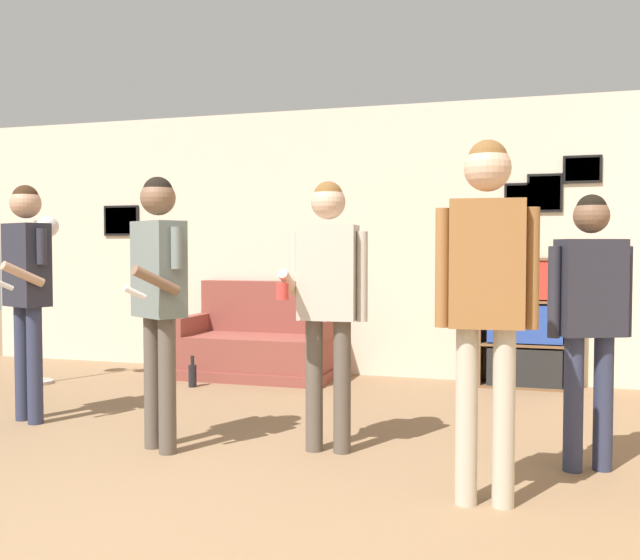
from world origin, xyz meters
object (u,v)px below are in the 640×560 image
Objects in this scene: couch at (259,346)px; bottle_on_floor at (192,375)px; bookshelf at (525,323)px; person_player_foreground_center at (158,282)px; drinking_cup at (515,252)px; person_watcher_holding_cup at (328,286)px; person_spectator_near_bookshelf at (486,279)px; floor_lamp at (36,254)px; person_spectator_far_right at (590,304)px; person_player_foreground_left at (27,276)px.

couch reaches higher than bottle_on_floor.
person_player_foreground_center is at bearing -127.71° from bookshelf.
couch is 14.01× the size of drinking_cup.
person_watcher_holding_cup is (-1.15, -2.54, 0.45)m from bookshelf.
person_spectator_near_bookshelf is 3.21m from drinking_cup.
floor_lamp is 5.00m from person_spectator_far_right.
floor_lamp is 1.00× the size of person_spectator_far_right.
person_watcher_holding_cup is at bearing -59.22° from couch.
person_player_foreground_center reaches higher than couch.
bookshelf is 0.75× the size of person_spectator_far_right.
person_spectator_near_bookshelf reaches higher than person_player_foreground_center.
person_spectator_near_bookshelf reaches higher than person_player_foreground_left.
bookshelf is 3.59m from person_player_foreground_center.
person_player_foreground_center is (-2.18, -2.82, 0.47)m from bookshelf.
floor_lamp is at bearing 164.68° from person_spectator_far_right.
person_spectator_near_bookshelf is at bearing -39.88° from bottle_on_floor.
person_spectator_near_bookshelf is at bearing -125.47° from person_spectator_far_right.
person_player_foreground_left is 1.01× the size of person_player_foreground_center.
person_player_foreground_center is 3.51m from drinking_cup.
floor_lamp is 0.88× the size of person_spectator_near_bookshelf.
couch is at bearing 59.90° from bottle_on_floor.
person_watcher_holding_cup is at bearing -177.40° from person_spectator_far_right.
person_spectator_far_right reaches higher than bottle_on_floor.
person_spectator_far_right is 3.79m from bottle_on_floor.
person_spectator_far_right is 2.53m from drinking_cup.
person_player_foreground_left is 1.36m from person_player_foreground_center.
couch is 1.28× the size of bookshelf.
person_player_foreground_left is at bearing 163.43° from person_player_foreground_center.
bottle_on_floor is at bearing -120.10° from couch.
couch is at bearing -175.54° from drinking_cup.
person_player_foreground_left reaches higher than person_watcher_holding_cup.
person_spectator_near_bookshelf is 0.93m from person_spectator_far_right.
person_spectator_near_bookshelf is at bearing -13.17° from person_player_foreground_left.
person_watcher_holding_cup is (2.33, -0.11, -0.03)m from person_player_foreground_left.
drinking_cup is (1.06, 2.54, 0.21)m from person_watcher_holding_cup.
bookshelf is 0.69× the size of person_player_foreground_left.
person_watcher_holding_cup is at bearing -42.89° from bottle_on_floor.
bookshelf is at bearing 65.57° from person_watcher_holding_cup.
person_spectator_near_bookshelf is at bearing -25.73° from floor_lamp.
bookshelf reaches higher than couch.
person_spectator_far_right is at bearing -78.92° from drinking_cup.
person_spectator_far_right is 5.45× the size of bottle_on_floor.
person_watcher_holding_cup is at bearing 15.38° from person_player_foreground_center.
floor_lamp is 1.60m from person_player_foreground_left.
drinking_cup reaches higher than bottle_on_floor.
bookshelf is 4.62m from floor_lamp.
drinking_cup is (2.85, 0.87, 1.14)m from bottle_on_floor.
person_spectator_near_bookshelf is at bearing -92.53° from bookshelf.
couch is 0.81m from bottle_on_floor.
bottle_on_floor is at bearing 140.12° from person_spectator_near_bookshelf.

